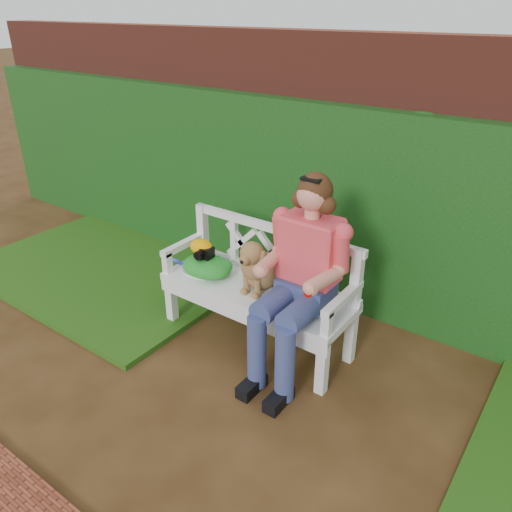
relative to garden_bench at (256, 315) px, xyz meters
The scene contains 11 objects.
ground 0.97m from the garden_bench, 53.66° to the right, with size 60.00×60.00×0.00m, color #35210D.
brick_wall 1.53m from the garden_bench, 63.98° to the left, with size 10.00×0.30×2.20m, color maroon.
ivy_hedge 1.24m from the garden_bench, 58.84° to the left, with size 10.00×0.18×1.70m, color #21591C.
grass_left 1.86m from the garden_bench, behind, with size 2.60×2.00×0.05m, color #193C0F.
garden_bench is the anchor object (origin of this frame).
seated_woman 0.64m from the garden_bench, ahead, with size 0.61×0.81×1.44m, color #D04D52, non-canonical shape.
dog 0.45m from the garden_bench, 37.51° to the left, with size 0.28×0.38×0.42m, color olive, non-canonical shape.
tennis_racket 0.60m from the garden_bench, behind, with size 0.65×0.27×0.03m, color white, non-canonical shape.
green_bag 0.54m from the garden_bench, behind, with size 0.42×0.32×0.14m, color #298E1D, non-canonical shape.
camera_item 0.63m from the garden_bench, behind, with size 0.12×0.09×0.08m, color black.
baseball_glove 0.68m from the garden_bench, behind, with size 0.20×0.15×0.13m, color #F69F00.
Camera 1 is at (1.34, -1.85, 2.38)m, focal length 35.00 mm.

